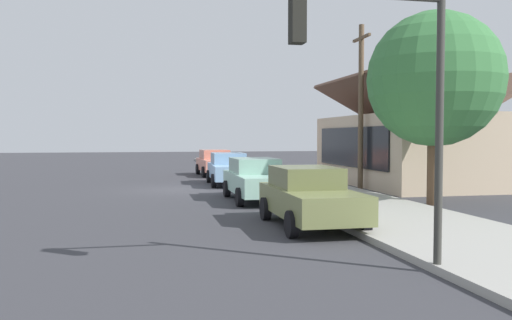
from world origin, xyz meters
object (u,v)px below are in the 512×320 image
Objects in this scene: traffic_light_main at (384,74)px; car_seafoam at (256,179)px; fire_hydrant_red at (251,172)px; shade_tree at (435,80)px; utility_pole_wooden at (361,104)px; car_coral at (215,162)px; car_skyblue at (229,168)px; car_olive at (309,196)px.

car_seafoam is at bearing 179.44° from traffic_light_main.
traffic_light_main is 20.10m from fire_hydrant_red.
car_seafoam is 6.79× the size of fire_hydrant_red.
utility_pole_wooden is (-5.75, -0.29, -0.49)m from shade_tree.
shade_tree is at bearing 18.20° from car_coral.
shade_tree is 9.58× the size of fire_hydrant_red.
car_skyblue is at bearing -179.90° from car_seafoam.
car_coral is 17.04m from shade_tree.
car_skyblue is at bearing -3.10° from car_coral.
car_olive is at bearing -1.59° from car_coral.
car_skyblue is at bearing -122.88° from utility_pole_wooden.
traffic_light_main reaches higher than car_seafoam.
car_skyblue is at bearing -37.00° from fire_hydrant_red.
shade_tree is (9.33, 5.83, 3.60)m from car_skyblue.
car_olive is at bearing -5.21° from fire_hydrant_red.
fire_hydrant_red is at bearing 16.22° from car_coral.
car_coral and car_olive have the same top height.
car_olive is at bearing 3.23° from car_skyblue.
utility_pole_wooden reaches higher than car_coral.
traffic_light_main is at bearing -0.35° from car_seafoam.
car_seafoam reaches higher than fire_hydrant_red.
shade_tree is (-3.31, 5.63, 3.60)m from car_olive.
shade_tree reaches higher than car_seafoam.
fire_hydrant_red is at bearing 170.15° from car_seafoam.
utility_pole_wooden is at bearing 149.34° from car_olive.
car_olive is 5.80m from traffic_light_main.
shade_tree is 0.91× the size of utility_pole_wooden.
car_coral is 24.25m from traffic_light_main.
car_coral is at bearing -179.97° from car_olive.
car_olive is 7.46m from shade_tree.
car_coral reaches higher than fire_hydrant_red.
shade_tree is 12.77m from fire_hydrant_red.
car_seafoam is at bearing -2.46° from car_coral.
shade_tree reaches higher than car_coral.
car_skyblue is (6.33, -0.15, 0.00)m from car_coral.
shade_tree is at bearing 66.10° from car_seafoam.
car_coral is 6.35× the size of fire_hydrant_red.
car_skyblue is 0.69× the size of shade_tree.
car_skyblue is 1.06× the size of car_olive.
shade_tree is at bearing 34.34° from car_skyblue.
car_coral is 6.33m from car_skyblue.
utility_pole_wooden is (9.91, 5.39, 3.11)m from car_coral.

